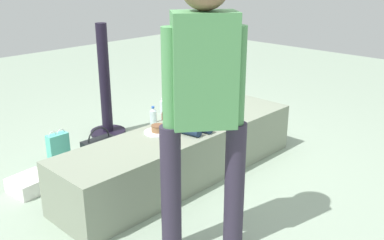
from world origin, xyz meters
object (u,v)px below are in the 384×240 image
object	(u,v)px
party_cup_red	(166,117)
water_bottle_near_gift	(163,106)
child_seated	(185,104)
adult_standing	(204,89)
cake_box_white	(30,184)
cake_plate	(158,130)
gift_bag	(58,148)
handbag_black_leather	(100,151)
water_bottle_far_side	(153,118)

from	to	relation	value
party_cup_red	water_bottle_near_gift	bearing A→B (deg)	53.01
child_seated	adult_standing	xyz separation A→B (m)	(-0.62, -0.76, 0.39)
party_cup_red	cake_box_white	distance (m)	1.88
adult_standing	cake_plate	world-z (taller)	adult_standing
cake_plate	water_bottle_near_gift	size ratio (longest dim) A/B	1.16
party_cup_red	cake_box_white	bearing A→B (deg)	-167.35
child_seated	party_cup_red	bearing A→B (deg)	53.99
water_bottle_near_gift	child_seated	bearing A→B (deg)	-126.18
gift_bag	water_bottle_near_gift	size ratio (longest dim) A/B	1.63
handbag_black_leather	child_seated	bearing A→B (deg)	-64.26
child_seated	water_bottle_far_side	distance (m)	1.36
adult_standing	water_bottle_far_side	world-z (taller)	adult_standing
cake_plate	gift_bag	size ratio (longest dim) A/B	0.71
child_seated	cake_box_white	distance (m)	1.37
gift_bag	party_cup_red	distance (m)	1.41
cake_plate	water_bottle_near_gift	world-z (taller)	cake_plate
water_bottle_far_side	cake_box_white	world-z (taller)	water_bottle_far_side
water_bottle_far_side	party_cup_red	world-z (taller)	water_bottle_far_side
adult_standing	party_cup_red	size ratio (longest dim) A/B	16.58
adult_standing	cake_plate	size ratio (longest dim) A/B	7.64
child_seated	cake_plate	size ratio (longest dim) A/B	2.16
child_seated	water_bottle_near_gift	distance (m)	1.77
party_cup_red	handbag_black_leather	size ratio (longest dim) A/B	0.30
water_bottle_near_gift	water_bottle_far_side	distance (m)	0.47
cake_plate	gift_bag	xyz separation A→B (m)	(-0.38, 0.90, -0.31)
water_bottle_far_side	adult_standing	bearing A→B (deg)	-123.51
child_seated	water_bottle_near_gift	xyz separation A→B (m)	(0.99, 1.36, -0.55)
cake_plate	water_bottle_far_side	xyz separation A→B (m)	(0.81, 0.99, -0.34)
gift_bag	cake_box_white	size ratio (longest dim) A/B	1.10
party_cup_red	handbag_black_leather	distance (m)	1.23
handbag_black_leather	gift_bag	bearing A→B (deg)	130.99
adult_standing	gift_bag	xyz separation A→B (m)	(0.03, 1.76, -0.89)
gift_bag	party_cup_red	world-z (taller)	gift_bag
water_bottle_far_side	party_cup_red	xyz separation A→B (m)	(0.21, 0.03, -0.06)
adult_standing	cake_box_white	size ratio (longest dim) A/B	5.97
adult_standing	cake_box_white	distance (m)	1.81
water_bottle_far_side	party_cup_red	size ratio (longest dim) A/B	2.27
child_seated	party_cup_red	distance (m)	1.51
gift_bag	water_bottle_near_gift	bearing A→B (deg)	12.60
water_bottle_near_gift	handbag_black_leather	bearing A→B (deg)	-154.69
handbag_black_leather	water_bottle_near_gift	bearing A→B (deg)	25.31
adult_standing	party_cup_red	xyz separation A→B (m)	(1.43, 1.88, -0.98)
party_cup_red	adult_standing	bearing A→B (deg)	-127.33
party_cup_red	cake_plate	bearing A→B (deg)	-135.05
gift_bag	water_bottle_far_side	distance (m)	1.20
child_seated	water_bottle_far_side	world-z (taller)	child_seated
water_bottle_near_gift	water_bottle_far_side	xyz separation A→B (m)	(-0.39, -0.27, 0.02)
adult_standing	water_bottle_near_gift	distance (m)	2.83
cake_plate	handbag_black_leather	distance (m)	0.72
water_bottle_near_gift	party_cup_red	xyz separation A→B (m)	(-0.18, -0.24, -0.04)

